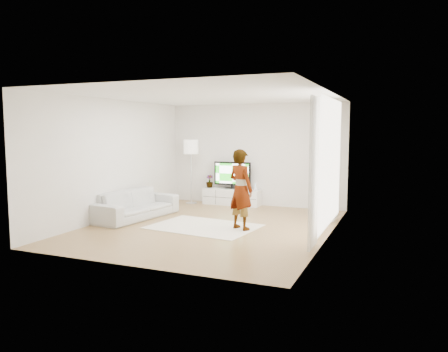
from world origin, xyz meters
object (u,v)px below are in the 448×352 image
at_px(media_console, 232,197).
at_px(rug, 204,227).
at_px(player, 241,189).
at_px(sofa, 136,204).
at_px(floor_lamp, 191,150).
at_px(television, 232,174).

relative_size(media_console, rug, 0.73).
distance_m(media_console, player, 3.13).
relative_size(media_console, sofa, 0.72).
bearing_deg(player, floor_lamp, -21.54).
height_order(television, player, player).
bearing_deg(sofa, rug, -89.67).
height_order(player, floor_lamp, floor_lamp).
bearing_deg(floor_lamp, television, 11.95).
bearing_deg(television, sofa, -118.19).
bearing_deg(sofa, television, -21.00).
bearing_deg(sofa, player, -86.33).
bearing_deg(media_console, floor_lamp, -169.36).
xyz_separation_m(rug, sofa, (-1.88, 0.23, 0.32)).
bearing_deg(rug, floor_lamp, 121.81).
xyz_separation_m(media_console, rug, (0.47, -2.84, -0.22)).
distance_m(rug, floor_lamp, 3.45).
xyz_separation_m(player, sofa, (-2.71, 0.17, -0.52)).
xyz_separation_m(media_console, sofa, (-1.42, -2.62, 0.10)).
height_order(television, floor_lamp, floor_lamp).
bearing_deg(media_console, rug, -80.71).
bearing_deg(media_console, player, -65.10).
bearing_deg(floor_lamp, sofa, -96.05).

